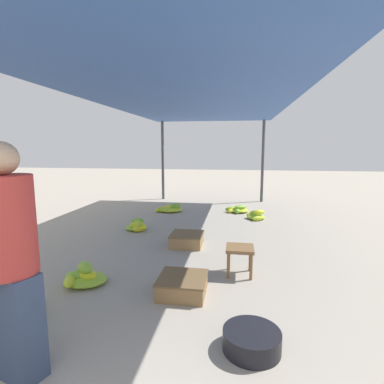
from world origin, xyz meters
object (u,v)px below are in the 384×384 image
(banana_pile_left_1, at_px, (83,277))
(crate_near, at_px, (183,285))
(basin_black, at_px, (252,340))
(banana_pile_left_3, at_px, (21,307))
(banana_pile_left_0, at_px, (137,225))
(banana_pile_right_1, at_px, (237,210))
(vendor_foreground, at_px, (11,260))
(crate_mid, at_px, (187,239))
(banana_pile_right_0, at_px, (255,216))
(stool, at_px, (240,252))
(banana_pile_left_2, at_px, (169,209))

(banana_pile_left_1, height_order, crate_near, banana_pile_left_1)
(basin_black, distance_m, crate_near, 1.08)
(banana_pile_left_1, bearing_deg, banana_pile_left_3, -106.35)
(banana_pile_left_0, xyz_separation_m, banana_pile_right_1, (1.89, 1.90, -0.03))
(vendor_foreground, distance_m, banana_pile_left_0, 3.76)
(crate_mid, bearing_deg, banana_pile_left_3, -117.22)
(banana_pile_left_3, bearing_deg, banana_pile_right_1, 68.08)
(vendor_foreground, distance_m, banana_pile_left_1, 1.60)
(banana_pile_left_1, xyz_separation_m, banana_pile_left_3, (-0.22, -0.74, 0.03))
(banana_pile_right_0, xyz_separation_m, crate_mid, (-1.20, -1.99, 0.02))
(crate_mid, bearing_deg, basin_black, -69.06)
(banana_pile_left_0, bearing_deg, basin_black, -57.42)
(stool, height_order, banana_pile_left_3, stool)
(vendor_foreground, height_order, banana_pile_left_2, vendor_foreground)
(banana_pile_right_0, bearing_deg, banana_pile_left_0, -151.24)
(banana_pile_left_2, height_order, crate_mid, banana_pile_left_2)
(stool, distance_m, banana_pile_left_2, 3.91)
(banana_pile_left_2, distance_m, banana_pile_right_1, 1.69)
(stool, xyz_separation_m, banana_pile_left_0, (-1.93, 1.74, -0.20))
(vendor_foreground, bearing_deg, crate_mid, 76.86)
(banana_pile_left_3, relative_size, banana_pile_right_1, 0.70)
(banana_pile_left_3, distance_m, banana_pile_right_0, 4.91)
(basin_black, xyz_separation_m, banana_pile_left_1, (-1.89, 0.87, 0.00))
(vendor_foreground, relative_size, basin_black, 3.55)
(banana_pile_left_1, bearing_deg, vendor_foreground, -78.63)
(stool, xyz_separation_m, banana_pile_right_0, (0.36, 3.00, -0.21))
(crate_near, bearing_deg, banana_pile_left_3, -153.88)
(banana_pile_left_3, relative_size, crate_mid, 0.78)
(stool, distance_m, banana_pile_left_1, 1.90)
(banana_pile_left_3, bearing_deg, banana_pile_left_2, 86.44)
(basin_black, relative_size, banana_pile_right_1, 0.79)
(stool, xyz_separation_m, banana_pile_left_2, (-1.72, 3.50, -0.23))
(banana_pile_left_1, relative_size, banana_pile_right_1, 0.90)
(stool, height_order, basin_black, stool)
(stool, bearing_deg, banana_pile_right_1, 90.59)
(basin_black, relative_size, banana_pile_left_0, 0.91)
(banana_pile_left_0, distance_m, crate_mid, 1.31)
(banana_pile_left_3, bearing_deg, vendor_foreground, -52.25)
(banana_pile_left_2, bearing_deg, banana_pile_right_0, -13.45)
(basin_black, bearing_deg, banana_pile_right_0, 86.44)
(basin_black, bearing_deg, crate_mid, 110.94)
(banana_pile_left_2, distance_m, banana_pile_left_3, 4.80)
(vendor_foreground, xyz_separation_m, banana_pile_right_1, (1.49, 5.57, -0.78))
(banana_pile_right_1, bearing_deg, stool, -89.41)
(basin_black, bearing_deg, stool, 93.57)
(banana_pile_left_3, bearing_deg, crate_mid, 62.78)
(banana_pile_left_0, bearing_deg, crate_near, -60.66)
(crate_mid, bearing_deg, banana_pile_right_0, 58.83)
(basin_black, bearing_deg, banana_pile_left_0, 122.58)
(banana_pile_left_1, distance_m, crate_near, 1.19)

